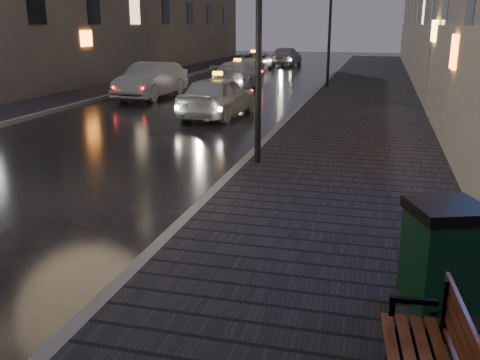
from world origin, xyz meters
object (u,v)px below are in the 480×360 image
at_px(taxi_near, 218,96).
at_px(lamp_near, 259,11).
at_px(taxi_mid, 238,75).
at_px(lamp_far, 330,18).
at_px(car_far, 286,56).
at_px(car_left_mid, 151,80).
at_px(trash_bin, 443,253).
at_px(taxi_far, 253,61).

bearing_deg(taxi_near, lamp_near, 118.93).
bearing_deg(lamp_near, taxi_mid, 106.55).
height_order(lamp_far, car_far, lamp_far).
bearing_deg(car_left_mid, car_far, 84.90).
relative_size(trash_bin, taxi_near, 0.27).
relative_size(lamp_near, taxi_mid, 1.10).
bearing_deg(taxi_far, lamp_near, -73.71).
bearing_deg(taxi_far, trash_bin, -70.31).
xyz_separation_m(lamp_far, trash_bin, (3.45, -21.75, -2.74)).
xyz_separation_m(taxi_far, car_far, (1.63, 4.54, 0.13)).
height_order(lamp_far, taxi_far, lamp_far).
distance_m(trash_bin, car_far, 37.99).
bearing_deg(car_far, taxi_far, 73.86).
bearing_deg(car_far, car_left_mid, 86.26).
relative_size(lamp_far, trash_bin, 4.47).
xyz_separation_m(lamp_far, car_left_mid, (-7.42, -5.08, -2.71)).
xyz_separation_m(trash_bin, car_left_mid, (-10.87, 16.67, 0.02)).
height_order(lamp_near, car_left_mid, lamp_near).
distance_m(lamp_near, car_left_mid, 13.48).
xyz_separation_m(lamp_near, trash_bin, (3.45, -5.75, -2.74)).
bearing_deg(car_left_mid, lamp_near, -53.54).
distance_m(lamp_near, lamp_far, 16.00).
bearing_deg(lamp_far, taxi_near, -107.87).
bearing_deg(lamp_far, taxi_mid, -171.03).
height_order(taxi_near, taxi_mid, taxi_near).
height_order(lamp_far, taxi_mid, lamp_far).
distance_m(taxi_near, car_far, 24.69).
bearing_deg(taxi_mid, lamp_far, -173.52).
distance_m(lamp_near, taxi_far, 27.70).
relative_size(lamp_far, taxi_mid, 1.10).
distance_m(lamp_far, trash_bin, 22.19).
bearing_deg(taxi_near, car_far, -80.95).
distance_m(lamp_far, taxi_far, 12.88).
bearing_deg(car_left_mid, taxi_near, -41.30).
distance_m(trash_bin, taxi_near, 14.03).
bearing_deg(taxi_near, car_left_mid, -38.68).
bearing_deg(taxi_near, taxi_mid, -74.90).
height_order(car_left_mid, taxi_mid, car_left_mid).
xyz_separation_m(car_left_mid, taxi_far, (1.00, 15.87, -0.14)).
bearing_deg(car_left_mid, trash_bin, -54.63).
height_order(lamp_near, trash_bin, lamp_near).
relative_size(lamp_near, lamp_far, 1.00).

